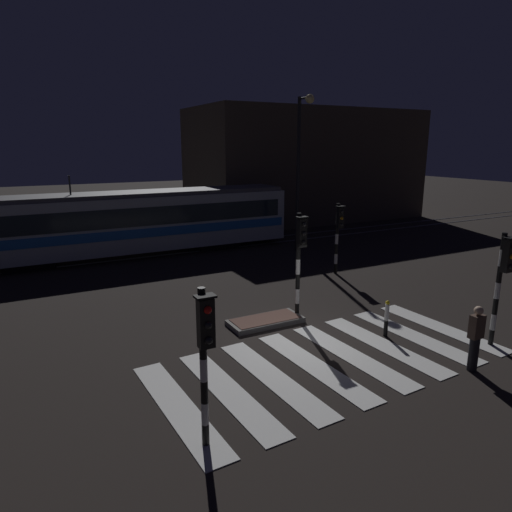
{
  "coord_description": "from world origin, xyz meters",
  "views": [
    {
      "loc": [
        -6.97,
        -10.3,
        5.55
      ],
      "look_at": [
        0.99,
        4.66,
        1.4
      ],
      "focal_mm": 32.04,
      "sensor_mm": 36.0,
      "label": 1
    }
  ],
  "objects_px": {
    "street_lamp_trackside_right": "(301,157)",
    "bollard_island_edge": "(386,318)",
    "traffic_light_corner_near_right": "(503,273)",
    "tram": "(127,222)",
    "pedestrian_waiting_at_kerb": "(475,338)",
    "traffic_light_corner_near_left": "(205,346)",
    "traffic_light_corner_far_right": "(339,228)",
    "traffic_light_median_centre": "(300,250)"
  },
  "relations": [
    {
      "from": "tram",
      "to": "pedestrian_waiting_at_kerb",
      "type": "height_order",
      "value": "tram"
    },
    {
      "from": "traffic_light_median_centre",
      "to": "tram",
      "type": "height_order",
      "value": "tram"
    },
    {
      "from": "traffic_light_median_centre",
      "to": "traffic_light_corner_near_right",
      "type": "relative_size",
      "value": 1.07
    },
    {
      "from": "traffic_light_corner_near_right",
      "to": "traffic_light_corner_far_right",
      "type": "distance_m",
      "value": 8.07
    },
    {
      "from": "traffic_light_median_centre",
      "to": "street_lamp_trackside_right",
      "type": "height_order",
      "value": "street_lamp_trackside_right"
    },
    {
      "from": "traffic_light_corner_far_right",
      "to": "bollard_island_edge",
      "type": "height_order",
      "value": "traffic_light_corner_far_right"
    },
    {
      "from": "traffic_light_corner_near_right",
      "to": "bollard_island_edge",
      "type": "xyz_separation_m",
      "value": [
        -2.2,
        1.96,
        -1.58
      ]
    },
    {
      "from": "traffic_light_median_centre",
      "to": "bollard_island_edge",
      "type": "height_order",
      "value": "traffic_light_median_centre"
    },
    {
      "from": "traffic_light_median_centre",
      "to": "traffic_light_corner_near_left",
      "type": "height_order",
      "value": "traffic_light_median_centre"
    },
    {
      "from": "traffic_light_corner_near_right",
      "to": "traffic_light_corner_near_left",
      "type": "bearing_deg",
      "value": -177.76
    },
    {
      "from": "traffic_light_corner_near_right",
      "to": "traffic_light_median_centre",
      "type": "bearing_deg",
      "value": 130.31
    },
    {
      "from": "street_lamp_trackside_right",
      "to": "traffic_light_corner_far_right",
      "type": "bearing_deg",
      "value": -101.86
    },
    {
      "from": "traffic_light_corner_near_right",
      "to": "traffic_light_corner_far_right",
      "type": "relative_size",
      "value": 1.05
    },
    {
      "from": "street_lamp_trackside_right",
      "to": "bollard_island_edge",
      "type": "distance_m",
      "value": 12.06
    },
    {
      "from": "traffic_light_median_centre",
      "to": "traffic_light_corner_near_right",
      "type": "distance_m",
      "value": 5.74
    },
    {
      "from": "tram",
      "to": "bollard_island_edge",
      "type": "distance_m",
      "value": 14.49
    },
    {
      "from": "street_lamp_trackside_right",
      "to": "tram",
      "type": "distance_m",
      "value": 9.39
    },
    {
      "from": "pedestrian_waiting_at_kerb",
      "to": "traffic_light_corner_near_left",
      "type": "bearing_deg",
      "value": 177.44
    },
    {
      "from": "traffic_light_corner_near_left",
      "to": "traffic_light_corner_near_right",
      "type": "xyz_separation_m",
      "value": [
        8.83,
        0.35,
        0.08
      ]
    },
    {
      "from": "street_lamp_trackside_right",
      "to": "pedestrian_waiting_at_kerb",
      "type": "distance_m",
      "value": 14.21
    },
    {
      "from": "traffic_light_median_centre",
      "to": "street_lamp_trackside_right",
      "type": "relative_size",
      "value": 0.44
    },
    {
      "from": "traffic_light_corner_far_right",
      "to": "street_lamp_trackside_right",
      "type": "bearing_deg",
      "value": 78.14
    },
    {
      "from": "street_lamp_trackside_right",
      "to": "bollard_island_edge",
      "type": "relative_size",
      "value": 7.13
    },
    {
      "from": "bollard_island_edge",
      "to": "street_lamp_trackside_right",
      "type": "bearing_deg",
      "value": 70.0
    },
    {
      "from": "pedestrian_waiting_at_kerb",
      "to": "traffic_light_corner_near_right",
      "type": "bearing_deg",
      "value": 20.22
    },
    {
      "from": "pedestrian_waiting_at_kerb",
      "to": "traffic_light_median_centre",
      "type": "bearing_deg",
      "value": 110.88
    },
    {
      "from": "traffic_light_median_centre",
      "to": "traffic_light_corner_near_left",
      "type": "xyz_separation_m",
      "value": [
        -5.12,
        -4.72,
        -0.23
      ]
    },
    {
      "from": "traffic_light_median_centre",
      "to": "pedestrian_waiting_at_kerb",
      "type": "distance_m",
      "value": 5.57
    },
    {
      "from": "traffic_light_corner_near_right",
      "to": "street_lamp_trackside_right",
      "type": "height_order",
      "value": "street_lamp_trackside_right"
    },
    {
      "from": "tram",
      "to": "bollard_island_edge",
      "type": "bearing_deg",
      "value": -72.33
    },
    {
      "from": "bollard_island_edge",
      "to": "pedestrian_waiting_at_kerb",
      "type": "bearing_deg",
      "value": -81.05
    },
    {
      "from": "traffic_light_corner_near_right",
      "to": "bollard_island_edge",
      "type": "height_order",
      "value": "traffic_light_corner_near_right"
    },
    {
      "from": "traffic_light_corner_near_right",
      "to": "pedestrian_waiting_at_kerb",
      "type": "distance_m",
      "value": 2.29
    },
    {
      "from": "street_lamp_trackside_right",
      "to": "bollard_island_edge",
      "type": "bearing_deg",
      "value": -110.0
    },
    {
      "from": "traffic_light_corner_near_left",
      "to": "tram",
      "type": "bearing_deg",
      "value": 82.06
    },
    {
      "from": "traffic_light_corner_far_right",
      "to": "pedestrian_waiting_at_kerb",
      "type": "height_order",
      "value": "traffic_light_corner_far_right"
    },
    {
      "from": "traffic_light_median_centre",
      "to": "tram",
      "type": "xyz_separation_m",
      "value": [
        -2.88,
        11.35,
        -0.54
      ]
    },
    {
      "from": "traffic_light_corner_near_right",
      "to": "traffic_light_corner_far_right",
      "type": "xyz_separation_m",
      "value": [
        0.7,
        8.04,
        -0.1
      ]
    },
    {
      "from": "street_lamp_trackside_right",
      "to": "pedestrian_waiting_at_kerb",
      "type": "height_order",
      "value": "street_lamp_trackside_right"
    },
    {
      "from": "pedestrian_waiting_at_kerb",
      "to": "bollard_island_edge",
      "type": "bearing_deg",
      "value": 98.95
    },
    {
      "from": "street_lamp_trackside_right",
      "to": "pedestrian_waiting_at_kerb",
      "type": "bearing_deg",
      "value": -104.58
    },
    {
      "from": "pedestrian_waiting_at_kerb",
      "to": "street_lamp_trackside_right",
      "type": "bearing_deg",
      "value": 75.42
    }
  ]
}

